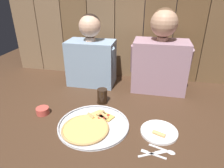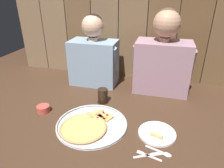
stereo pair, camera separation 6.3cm
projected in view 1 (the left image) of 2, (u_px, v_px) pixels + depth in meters
ground_plane at (113, 116)px, 1.31m from camera, size 3.20×3.20×0.00m
pizza_tray at (91, 126)px, 1.20m from camera, size 0.43×0.43×0.03m
dinner_plate at (159, 132)px, 1.16m from camera, size 0.21×0.21×0.03m
drinking_glass at (102, 96)px, 1.45m from camera, size 0.08×0.08×0.11m
dipping_bowl at (43, 110)px, 1.33m from camera, size 0.08×0.08×0.04m
table_fork at (152, 154)px, 1.01m from camera, size 0.13×0.05×0.01m
table_knife at (153, 153)px, 1.01m from camera, size 0.15×0.08×0.01m
table_spoon at (167, 150)px, 1.03m from camera, size 0.14×0.06×0.01m
diner_left at (91, 55)px, 1.66m from camera, size 0.42×0.22×0.58m
diner_right at (161, 56)px, 1.54m from camera, size 0.45×0.24×0.63m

